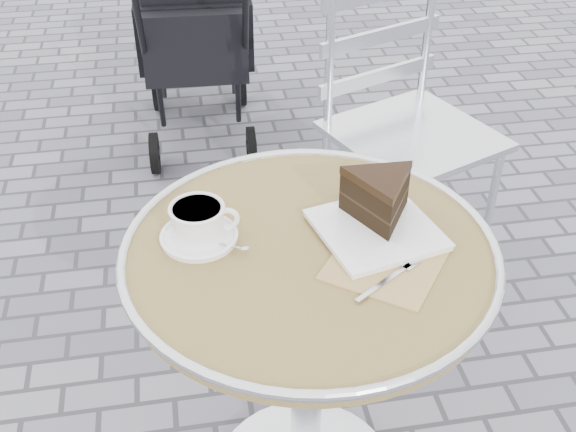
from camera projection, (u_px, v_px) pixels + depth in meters
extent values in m
cylinder|color=silver|center=(307.00, 380.00, 1.57)|extent=(0.07, 0.07, 0.67)
cylinder|color=tan|center=(310.00, 255.00, 1.36)|extent=(0.70, 0.70, 0.03)
torus|color=silver|center=(310.00, 249.00, 1.36)|extent=(0.72, 0.72, 0.02)
cylinder|color=white|center=(199.00, 237.00, 1.38)|extent=(0.14, 0.14, 0.01)
cylinder|color=white|center=(198.00, 222.00, 1.35)|extent=(0.10, 0.10, 0.06)
torus|color=white|center=(227.00, 219.00, 1.36)|extent=(0.05, 0.01, 0.05)
cylinder|color=#D3AE8C|center=(197.00, 209.00, 1.34)|extent=(0.09, 0.09, 0.01)
cube|color=tan|center=(385.00, 264.00, 1.32)|extent=(0.27, 0.27, 0.00)
cube|color=white|center=(376.00, 230.00, 1.39)|extent=(0.25, 0.25, 0.01)
cylinder|color=silver|center=(396.00, 256.00, 2.11)|extent=(0.03, 0.03, 0.49)
cylinder|color=silver|center=(489.00, 216.00, 2.26)|extent=(0.03, 0.03, 0.49)
cylinder|color=silver|center=(325.00, 195.00, 2.36)|extent=(0.03, 0.03, 0.49)
cylinder|color=silver|center=(412.00, 163.00, 2.52)|extent=(0.03, 0.03, 0.49)
cube|color=silver|center=(413.00, 136.00, 2.16)|extent=(0.57, 0.57, 0.02)
cube|color=black|center=(195.00, 38.00, 2.92)|extent=(0.42, 0.63, 0.37)
cylinder|color=black|center=(155.00, 153.00, 2.89)|extent=(0.04, 0.17, 0.17)
cylinder|color=black|center=(251.00, 147.00, 2.93)|extent=(0.04, 0.17, 0.17)
cylinder|color=black|center=(156.00, 82.00, 3.30)|extent=(0.04, 0.26, 0.26)
cylinder|color=black|center=(241.00, 78.00, 3.34)|extent=(0.04, 0.26, 0.26)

